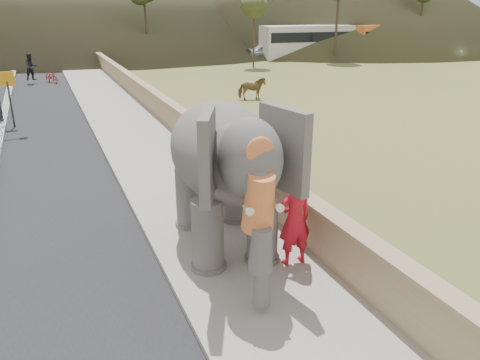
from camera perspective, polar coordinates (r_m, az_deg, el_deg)
name	(u,v)px	position (r m, az deg, el deg)	size (l,w,h in m)	color
ground	(221,244)	(10.53, -2.33, -7.75)	(160.00, 160.00, 0.00)	olive
walkway	(134,134)	(19.59, -12.82, 5.54)	(3.00, 120.00, 0.15)	#9E9687
parapet	(173,119)	(19.82, -8.22, 7.42)	(0.30, 120.00, 1.10)	tan
signboard	(8,90)	(22.25, -26.40, 9.83)	(0.60, 0.08, 2.40)	#2D2D33
cow	(252,89)	(26.37, 1.44, 11.07)	(0.68, 1.50, 1.26)	brown
distant_car	(270,51)	(47.39, 3.62, 15.39)	(1.70, 4.23, 1.44)	#ADAEB4
bus_white	(315,42)	(48.63, 9.15, 16.29)	(2.50, 11.00, 3.10)	silver
bus_orange	(386,39)	(53.92, 17.42, 16.05)	(2.50, 11.00, 3.10)	orange
elephant_and_man	(224,173)	(9.67, -1.98, 0.88)	(2.73, 4.65, 3.20)	#68635E
motorcyclist	(41,71)	(34.72, -23.14, 12.09)	(2.27, 1.77, 2.02)	maroon
trees	(123,21)	(36.77, -14.03, 18.34)	(48.19, 41.39, 9.29)	#473828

